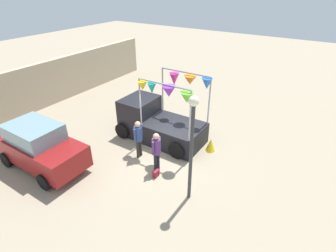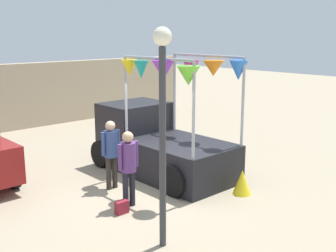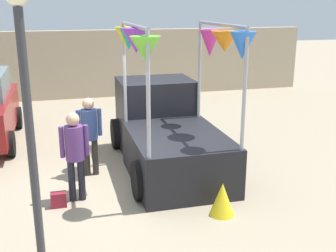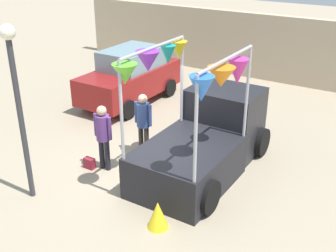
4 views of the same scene
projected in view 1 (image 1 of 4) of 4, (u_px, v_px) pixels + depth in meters
ground_plane at (161, 155)px, 11.51m from camera, size 60.00×60.00×0.00m
vendor_truck at (157, 120)px, 12.41m from camera, size 2.48×4.12×3.22m
parked_car at (39, 146)px, 10.43m from camera, size 1.88×4.00×1.88m
person_customer at (156, 149)px, 10.12m from camera, size 0.53×0.34×1.71m
person_vendor at (138, 136)px, 10.94m from camera, size 0.53×0.34×1.71m
handbag at (156, 173)px, 10.21m from camera, size 0.28×0.16×0.28m
street_lamp at (192, 136)px, 8.07m from camera, size 0.32×0.32×3.87m
brick_boundary_wall at (34, 88)px, 14.96m from camera, size 18.00×0.36×2.60m
folded_kite_bundle_sunflower at (211, 145)px, 11.67m from camera, size 0.46×0.46×0.60m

